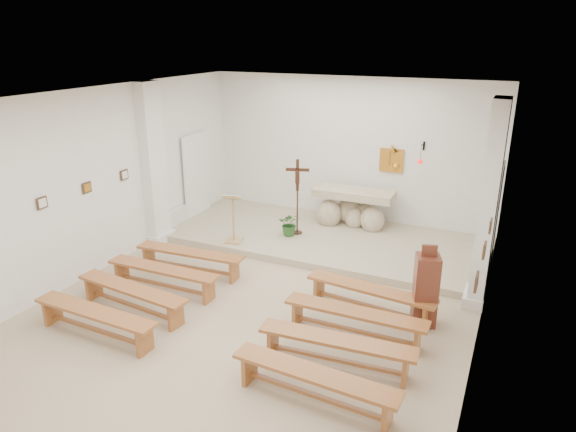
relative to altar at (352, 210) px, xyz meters
The scene contains 31 objects.
ground 4.44m from the altar, 94.46° to the right, with size 7.00×10.00×0.00m, color tan.
wall_left 5.97m from the altar, 131.06° to the right, with size 0.02×10.00×3.50m, color white.
wall_right 5.55m from the altar, 54.43° to the right, with size 0.02×10.00×3.50m, color white.
wall_back 1.41m from the altar, 120.21° to the left, with size 7.00×0.02×3.50m, color white.
ceiling 5.32m from the altar, 94.46° to the right, with size 7.00×10.00×0.02m, color silver.
sanctuary_platform 1.06m from the altar, 110.87° to the right, with size 6.98×3.00×0.15m, color #B3A88A.
pilaster_left 4.59m from the altar, 147.12° to the right, with size 0.26×0.55×3.50m, color white.
pilaster_right 4.06m from the altar, 38.42° to the right, with size 0.26×0.55×3.50m, color white.
gold_wall_relief 1.45m from the altar, 38.37° to the left, with size 0.55×0.04×0.55m, color gold.
sanctuary_lamp 1.94m from the altar, 12.31° to the left, with size 0.11×0.36×0.44m.
station_frame_left_front 6.56m from the altar, 126.25° to the right, with size 0.03×0.20×0.20m, color #412C1C.
station_frame_left_mid 5.80m from the altar, 132.23° to the right, with size 0.03×0.20×0.20m, color #412C1C.
station_frame_left_rear 5.12m from the altar, 139.99° to the right, with size 0.03×0.20×0.20m, color #412C1C.
station_frame_right_front 6.19m from the altar, 58.98° to the right, with size 0.03×0.20×0.20m, color #412C1C.
station_frame_right_mid 5.37m from the altar, 53.34° to the right, with size 0.03×0.20×0.20m, color #412C1C.
station_frame_right_rear 4.63m from the altar, 45.67° to the right, with size 0.03×0.20×0.20m, color #412C1C.
radiator_left 4.15m from the altar, 155.74° to the right, with size 0.10×0.85×0.52m, color silver.
radiator_right 3.53m from the altar, 28.85° to the right, with size 0.10×0.85×0.52m, color silver.
altar is the anchor object (origin of this frame).
lectern 2.88m from the altar, 133.85° to the right, with size 0.45×0.40×1.11m.
crucifix_stand 1.53m from the altar, 132.88° to the right, with size 0.50×0.22×1.70m.
potted_plant 1.60m from the altar, 130.92° to the right, with size 0.49×0.42×0.54m, color #235020.
donation_pedestal 4.15m from the altar, 56.02° to the right, with size 0.46×0.46×1.36m.
bench_left_front 4.08m from the altar, 121.56° to the right, with size 2.22×0.50×0.46m.
bench_right_front 3.77m from the altar, 67.37° to the right, with size 2.22×0.57×0.46m.
bench_left_second 4.80m from the altar, 116.42° to the right, with size 2.20×0.38×0.46m.
bench_right_second 4.54m from the altar, 71.37° to the right, with size 2.20×0.37×0.46m.
bench_left_third 5.55m from the altar, 112.64° to the right, with size 2.22×0.57×0.46m.
bench_right_third 5.33m from the altar, 74.20° to the right, with size 2.22×0.51×0.46m.
bench_left_fourth 6.32m from the altar, 109.77° to the right, with size 2.21×0.41×0.46m.
bench_right_fourth 6.12m from the altar, 76.29° to the right, with size 2.22×0.47×0.46m.
Camera 1 is at (3.72, -6.50, 4.40)m, focal length 32.00 mm.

